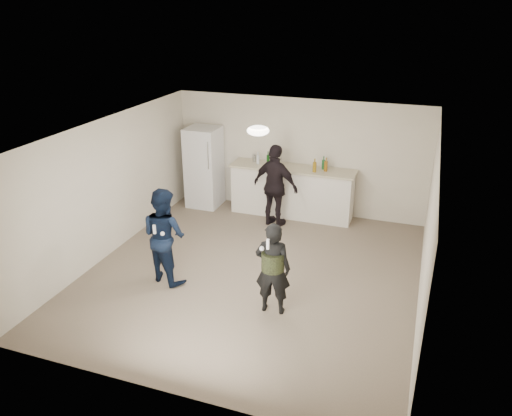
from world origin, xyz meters
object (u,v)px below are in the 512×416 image
(man, at_px, (164,235))
(fridge, at_px, (204,167))
(woman, at_px, (273,268))
(shaker, at_px, (254,158))
(counter, at_px, (292,192))
(spectator, at_px, (275,186))

(man, bearing_deg, fridge, -57.62)
(man, xyz_separation_m, woman, (1.96, -0.30, -0.09))
(fridge, bearing_deg, shaker, 9.48)
(counter, distance_m, woman, 3.68)
(counter, relative_size, man, 1.60)
(shaker, xyz_separation_m, woman, (1.60, -3.73, -0.45))
(man, height_order, woman, man)
(counter, relative_size, fridge, 1.44)
(woman, relative_size, spectator, 0.84)
(man, distance_m, woman, 1.99)
(counter, relative_size, spectator, 1.50)
(shaker, xyz_separation_m, spectator, (0.72, -0.75, -0.31))
(shaker, distance_m, man, 3.46)
(shaker, bearing_deg, counter, -7.56)
(man, relative_size, spectator, 0.94)
(fridge, xyz_separation_m, man, (0.77, -3.24, -0.09))
(spectator, bearing_deg, shaker, -31.12)
(spectator, bearing_deg, counter, -90.91)
(man, relative_size, woman, 1.12)
(counter, xyz_separation_m, fridge, (-2.03, -0.07, 0.38))
(woman, bearing_deg, shaker, -71.88)
(counter, relative_size, shaker, 15.29)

